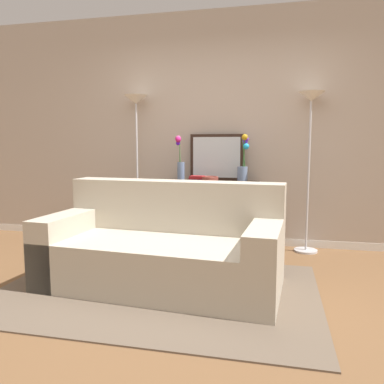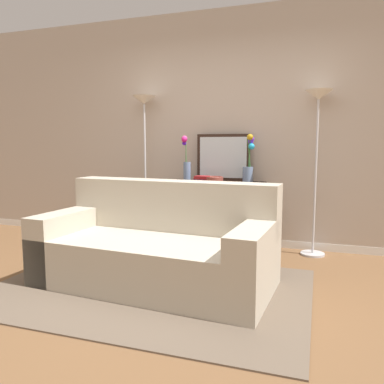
# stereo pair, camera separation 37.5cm
# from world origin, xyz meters

# --- Properties ---
(ground_plane) EXTENTS (16.00, 16.00, 0.02)m
(ground_plane) POSITION_xyz_m (0.00, 0.00, -0.01)
(ground_plane) COLOR brown
(back_wall) EXTENTS (12.00, 0.15, 2.79)m
(back_wall) POSITION_xyz_m (0.00, 2.04, 1.39)
(back_wall) COLOR white
(back_wall) RESTS_ON ground
(area_rug) EXTENTS (2.61, 1.80, 0.01)m
(area_rug) POSITION_xyz_m (-0.25, 0.28, 0.01)
(area_rug) COLOR brown
(area_rug) RESTS_ON ground
(couch) EXTENTS (2.05, 1.10, 0.88)m
(couch) POSITION_xyz_m (-0.24, 0.44, 0.31)
(couch) COLOR #BCB29E
(couch) RESTS_ON ground
(console_table) EXTENTS (1.10, 0.33, 0.78)m
(console_table) POSITION_xyz_m (-0.06, 1.75, 0.53)
(console_table) COLOR black
(console_table) RESTS_ON ground
(floor_lamp_left) EXTENTS (0.28, 0.28, 1.80)m
(floor_lamp_left) POSITION_xyz_m (-0.99, 1.78, 1.42)
(floor_lamp_left) COLOR silver
(floor_lamp_left) RESTS_ON ground
(floor_lamp_right) EXTENTS (0.28, 0.28, 1.78)m
(floor_lamp_right) POSITION_xyz_m (1.03, 1.78, 1.40)
(floor_lamp_right) COLOR silver
(floor_lamp_right) RESTS_ON ground
(wall_mirror) EXTENTS (0.64, 0.02, 0.55)m
(wall_mirror) POSITION_xyz_m (-0.02, 1.88, 1.06)
(wall_mirror) COLOR black
(wall_mirror) RESTS_ON console_table
(vase_tall_flowers) EXTENTS (0.11, 0.10, 0.53)m
(vase_tall_flowers) POSITION_xyz_m (-0.43, 1.74, 1.02)
(vase_tall_flowers) COLOR #6B84AD
(vase_tall_flowers) RESTS_ON console_table
(vase_short_flowers) EXTENTS (0.13, 0.13, 0.54)m
(vase_short_flowers) POSITION_xyz_m (0.31, 1.74, 1.00)
(vase_short_flowers) COLOR #6B84AD
(vase_short_flowers) RESTS_ON console_table
(fruit_bowl) EXTENTS (0.20, 0.20, 0.07)m
(fruit_bowl) POSITION_xyz_m (-0.06, 1.65, 0.82)
(fruit_bowl) COLOR brown
(fruit_bowl) RESTS_ON console_table
(book_stack) EXTENTS (0.22, 0.17, 0.07)m
(book_stack) POSITION_xyz_m (-0.20, 1.65, 0.82)
(book_stack) COLOR #B77F33
(book_stack) RESTS_ON console_table
(book_row_under_console) EXTENTS (0.48, 0.16, 0.13)m
(book_row_under_console) POSITION_xyz_m (-0.27, 1.75, 0.06)
(book_row_under_console) COLOR gold
(book_row_under_console) RESTS_ON ground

